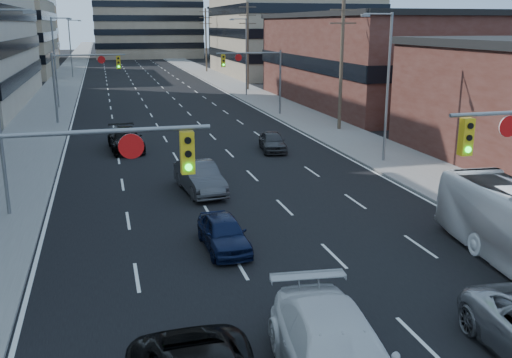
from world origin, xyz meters
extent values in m
cube|color=black|center=(0.00, 130.00, 0.01)|extent=(18.00, 300.00, 0.02)
cube|color=slate|center=(-11.50, 130.00, 0.07)|extent=(5.00, 300.00, 0.15)
cube|color=slate|center=(11.50, 130.00, 0.07)|extent=(5.00, 300.00, 0.15)
cube|color=#472119|center=(24.00, 50.00, 4.50)|extent=(20.00, 30.00, 9.00)
cube|color=gray|center=(25.00, 88.00, 7.00)|extent=(22.00, 28.00, 14.00)
cube|color=gray|center=(32.00, 130.00, 6.00)|extent=(22.00, 22.00, 12.00)
cylinder|color=slate|center=(-6.75, 8.00, 5.80)|extent=(6.50, 0.12, 0.12)
cube|color=gold|center=(-4.10, 8.00, 5.15)|extent=(0.35, 0.28, 1.10)
cylinder|color=black|center=(-4.10, 7.84, 5.50)|extent=(0.18, 0.06, 0.18)
cylinder|color=black|center=(-4.10, 7.84, 5.15)|extent=(0.18, 0.06, 0.18)
cylinder|color=#0CE526|center=(-4.10, 7.84, 4.80)|extent=(0.18, 0.06, 0.18)
cylinder|color=white|center=(-5.50, 7.97, 5.40)|extent=(0.64, 0.06, 0.64)
cube|color=gold|center=(4.10, 8.00, 5.15)|extent=(0.35, 0.28, 1.10)
cylinder|color=black|center=(4.10, 7.84, 5.50)|extent=(0.18, 0.06, 0.18)
cylinder|color=black|center=(4.10, 7.84, 5.15)|extent=(0.18, 0.06, 0.18)
cylinder|color=#0CE526|center=(4.10, 7.84, 4.80)|extent=(0.18, 0.06, 0.18)
cylinder|color=white|center=(5.50, 7.97, 5.40)|extent=(0.64, 0.06, 0.64)
cylinder|color=slate|center=(-10.00, 45.00, 3.00)|extent=(0.18, 0.18, 6.00)
cylinder|color=slate|center=(-7.00, 45.00, 5.80)|extent=(6.00, 0.12, 0.12)
cube|color=gold|center=(-4.60, 45.00, 5.15)|extent=(0.35, 0.28, 1.10)
cylinder|color=black|center=(-4.60, 44.84, 5.50)|extent=(0.18, 0.06, 0.18)
cylinder|color=black|center=(-4.60, 44.84, 5.15)|extent=(0.18, 0.06, 0.18)
cylinder|color=#0CE526|center=(-4.60, 44.84, 4.80)|extent=(0.18, 0.06, 0.18)
cylinder|color=white|center=(-6.00, 44.97, 5.40)|extent=(0.64, 0.06, 0.64)
cylinder|color=slate|center=(10.00, 45.00, 3.00)|extent=(0.18, 0.18, 6.00)
cylinder|color=slate|center=(7.00, 45.00, 5.80)|extent=(6.00, 0.12, 0.12)
cube|color=gold|center=(4.60, 45.00, 5.15)|extent=(0.35, 0.28, 1.10)
cylinder|color=black|center=(4.60, 44.84, 5.50)|extent=(0.18, 0.06, 0.18)
cylinder|color=black|center=(4.60, 44.84, 5.15)|extent=(0.18, 0.06, 0.18)
cylinder|color=#0CE526|center=(4.60, 44.84, 4.80)|extent=(0.18, 0.06, 0.18)
cylinder|color=white|center=(6.00, 44.97, 5.40)|extent=(0.64, 0.06, 0.64)
cylinder|color=#4C3D2D|center=(12.20, 36.00, 5.50)|extent=(0.28, 0.28, 11.00)
cube|color=#4C3D2D|center=(12.20, 36.00, 9.40)|extent=(2.20, 0.10, 0.10)
cube|color=#4C3D2D|center=(12.20, 36.00, 8.40)|extent=(2.20, 0.10, 0.10)
cylinder|color=#4C3D2D|center=(12.20, 66.00, 5.50)|extent=(0.28, 0.28, 11.00)
cube|color=#4C3D2D|center=(12.20, 66.00, 10.40)|extent=(2.20, 0.10, 0.10)
cube|color=#4C3D2D|center=(12.20, 66.00, 9.40)|extent=(2.20, 0.10, 0.10)
cube|color=#4C3D2D|center=(12.20, 66.00, 8.40)|extent=(2.20, 0.10, 0.10)
cylinder|color=#4C3D2D|center=(12.20, 96.00, 5.50)|extent=(0.28, 0.28, 11.00)
cube|color=#4C3D2D|center=(12.20, 96.00, 10.40)|extent=(2.20, 0.10, 0.10)
cube|color=#4C3D2D|center=(12.20, 96.00, 9.40)|extent=(2.20, 0.10, 0.10)
cube|color=#4C3D2D|center=(12.20, 96.00, 8.40)|extent=(2.20, 0.10, 0.10)
cylinder|color=slate|center=(-9.60, 20.00, 8.90)|extent=(1.80, 0.10, 0.10)
cube|color=slate|center=(-8.80, 20.00, 8.82)|extent=(0.50, 0.22, 0.14)
cylinder|color=slate|center=(-10.50, 55.00, 4.50)|extent=(0.16, 0.16, 9.00)
cylinder|color=slate|center=(-9.60, 55.00, 8.90)|extent=(1.80, 0.10, 0.10)
cube|color=slate|center=(-8.80, 55.00, 8.82)|extent=(0.50, 0.22, 0.14)
cylinder|color=slate|center=(-10.50, 90.00, 4.50)|extent=(0.16, 0.16, 9.00)
cylinder|color=slate|center=(-9.60, 90.00, 8.90)|extent=(1.80, 0.10, 0.10)
cube|color=slate|center=(-8.80, 90.00, 8.82)|extent=(0.50, 0.22, 0.14)
cylinder|color=slate|center=(10.50, 25.00, 4.50)|extent=(0.16, 0.16, 9.00)
cylinder|color=slate|center=(9.60, 25.00, 8.90)|extent=(1.80, 0.10, 0.10)
cube|color=slate|center=(8.80, 25.00, 8.82)|extent=(0.50, 0.22, 0.14)
cylinder|color=slate|center=(10.50, 60.00, 4.50)|extent=(0.16, 0.16, 9.00)
cylinder|color=slate|center=(9.60, 60.00, 8.90)|extent=(1.80, 0.10, 0.10)
cube|color=slate|center=(8.80, 60.00, 8.82)|extent=(0.50, 0.22, 0.14)
imported|color=silver|center=(-1.26, 4.49, 0.89)|extent=(3.10, 6.34, 1.77)
imported|color=#0C1532|center=(-2.00, 13.77, 0.65)|extent=(1.66, 3.88, 1.31)
imported|color=#39393C|center=(-1.60, 21.55, 0.77)|extent=(2.17, 4.85, 1.55)
imported|color=black|center=(-4.80, 32.87, 0.75)|extent=(2.51, 5.35, 1.51)
imported|color=#2E2E30|center=(4.79, 30.02, 0.66)|extent=(2.05, 4.05, 1.32)
camera|label=1|loc=(-6.10, -6.25, 8.34)|focal=40.00mm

